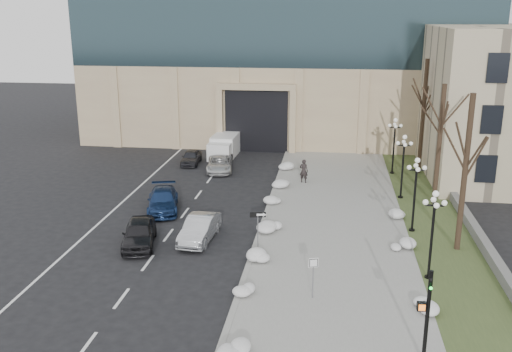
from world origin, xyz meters
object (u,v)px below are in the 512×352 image
at_px(car_e, 191,157).
at_px(box_truck, 225,145).
at_px(keep_sign, 313,270).
at_px(lamppost_a, 433,223).
at_px(car_b, 200,229).
at_px(car_c, 163,200).
at_px(one_way_sign, 261,220).
at_px(lamppost_b, 416,185).
at_px(car_a, 139,233).
at_px(pedestrian, 304,171).
at_px(lamppost_c, 403,158).
at_px(car_d, 220,164).
at_px(lamppost_d, 394,138).
at_px(traffic_signal, 426,319).

xyz_separation_m(car_e, box_truck, (2.42, 3.64, 0.32)).
relative_size(keep_sign, lamppost_a, 0.45).
relative_size(car_b, car_c, 0.90).
bearing_deg(car_b, car_c, 131.39).
distance_m(one_way_sign, keep_sign, 5.89).
bearing_deg(lamppost_b, car_a, -165.31).
bearing_deg(car_a, pedestrian, 43.54).
distance_m(car_c, lamppost_c, 17.21).
xyz_separation_m(car_d, car_e, (-2.96, 1.92, 0.01)).
height_order(car_b, keep_sign, keep_sign).
distance_m(car_c, keep_sign, 15.54).
xyz_separation_m(pedestrian, lamppost_c, (7.19, -2.80, 2.01)).
relative_size(car_d, lamppost_d, 0.94).
relative_size(traffic_signal, lamppost_b, 0.83).
distance_m(car_d, lamppost_d, 14.71).
bearing_deg(traffic_signal, car_b, 133.72).
xyz_separation_m(car_a, car_d, (1.55, 16.30, -0.13)).
distance_m(car_e, keep_sign, 26.22).
distance_m(car_d, pedestrian, 7.81).
distance_m(keep_sign, lamppost_c, 17.02).
xyz_separation_m(car_a, lamppost_a, (16.03, -2.30, 2.32)).
height_order(pedestrian, keep_sign, keep_sign).
bearing_deg(car_d, keep_sign, -76.28).
distance_m(traffic_signal, lamppost_d, 26.99).
distance_m(car_e, one_way_sign, 20.41).
bearing_deg(car_c, one_way_sign, -54.47).
height_order(car_e, keep_sign, keep_sign).
bearing_deg(pedestrian, one_way_sign, 98.05).
distance_m(lamppost_b, lamppost_d, 13.00).
xyz_separation_m(car_a, lamppost_d, (16.03, 17.20, 2.32)).
bearing_deg(keep_sign, box_truck, 91.23).
bearing_deg(car_d, car_c, -108.95).
relative_size(car_a, pedestrian, 2.37).
distance_m(car_e, pedestrian, 11.28).
distance_m(box_truck, lamppost_a, 28.52).
distance_m(car_c, box_truck, 15.87).
bearing_deg(lamppost_a, traffic_signal, -100.22).
xyz_separation_m(traffic_signal, lamppost_a, (1.34, 7.43, 1.11)).
distance_m(car_b, car_e, 17.64).
relative_size(lamppost_a, lamppost_c, 1.00).
distance_m(traffic_signal, lamppost_b, 14.04).
xyz_separation_m(car_a, car_c, (-0.38, 6.05, -0.04)).
bearing_deg(keep_sign, car_c, 115.69).
bearing_deg(car_a, keep_sign, -40.33).
relative_size(lamppost_b, lamppost_c, 1.00).
xyz_separation_m(pedestrian, one_way_sign, (-1.69, -13.76, 1.00)).
relative_size(car_b, traffic_signal, 1.12).
height_order(box_truck, one_way_sign, one_way_sign).
height_order(box_truck, lamppost_b, lamppost_b).
relative_size(keep_sign, lamppost_c, 0.45).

